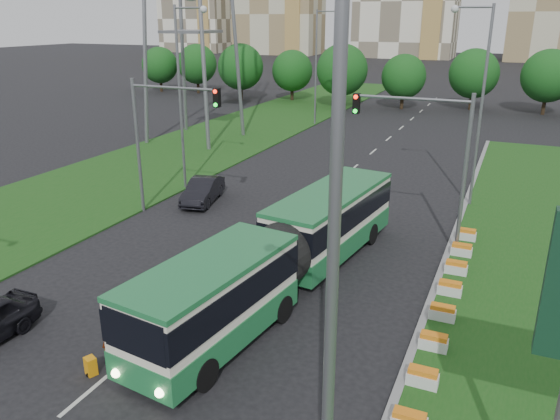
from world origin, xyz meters
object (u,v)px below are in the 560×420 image
at_px(pedestrian, 110,336).
at_px(shopping_trolley, 91,366).
at_px(articulated_bus, 284,251).
at_px(car_left_far, 203,191).
at_px(traffic_mast_median, 432,147).
at_px(traffic_mast_left, 159,127).

distance_m(pedestrian, shopping_trolley, 1.16).
xyz_separation_m(articulated_bus, car_left_far, (-9.46, 8.82, -1.02)).
relative_size(traffic_mast_median, traffic_mast_left, 1.00).
distance_m(articulated_bus, car_left_far, 12.97).
relative_size(car_left_far, pedestrian, 2.61).
relative_size(pedestrian, shopping_trolley, 2.78).
height_order(traffic_mast_median, pedestrian, traffic_mast_median).
relative_size(articulated_bus, pedestrian, 9.96).
relative_size(car_left_far, shopping_trolley, 7.28).
xyz_separation_m(pedestrian, shopping_trolley, (-0.01, -1.01, -0.57)).
distance_m(traffic_mast_left, articulated_bus, 12.37).
distance_m(car_left_far, pedestrian, 17.10).
distance_m(car_left_far, shopping_trolley, 18.06).
xyz_separation_m(traffic_mast_median, traffic_mast_left, (-15.16, -1.00, 0.00)).
bearing_deg(shopping_trolley, traffic_mast_median, 85.23).
bearing_deg(articulated_bus, traffic_mast_median, 62.14).
height_order(traffic_mast_median, shopping_trolley, traffic_mast_median).
relative_size(traffic_mast_median, car_left_far, 1.72).
bearing_deg(pedestrian, shopping_trolley, -163.20).
bearing_deg(shopping_trolley, car_left_far, 133.54).
bearing_deg(pedestrian, traffic_mast_median, -13.01).
relative_size(traffic_mast_left, articulated_bus, 0.45).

